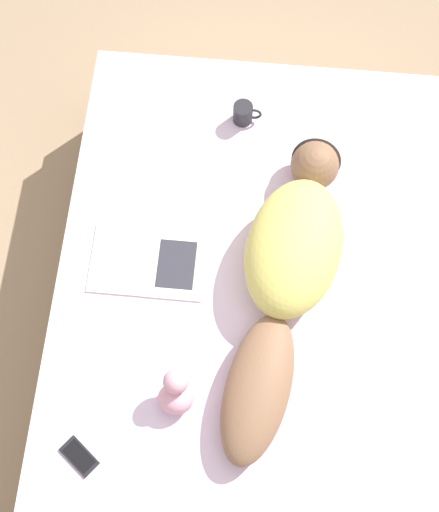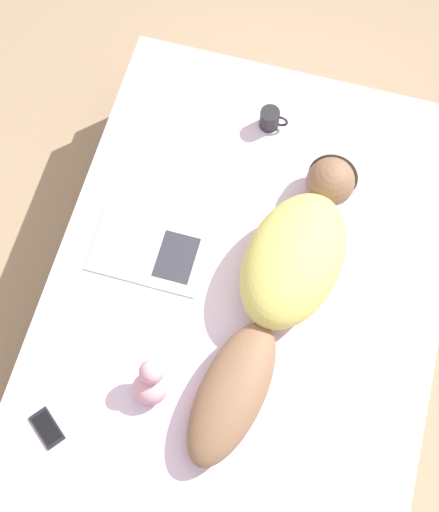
% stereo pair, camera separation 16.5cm
% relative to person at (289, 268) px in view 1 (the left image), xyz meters
% --- Properties ---
extents(ground_plane, '(12.00, 12.00, 0.00)m').
position_rel_person_xyz_m(ground_plane, '(-0.13, -0.04, -0.65)').
color(ground_plane, '#9E8466').
extents(bed, '(1.50, 2.04, 0.54)m').
position_rel_person_xyz_m(bed, '(-0.13, -0.04, -0.38)').
color(bed, beige).
rests_on(bed, ground_plane).
extents(person, '(0.47, 1.28, 0.24)m').
position_rel_person_xyz_m(person, '(0.00, 0.00, 0.00)').
color(person, brown).
rests_on(person, bed).
extents(open_magazine, '(0.43, 0.28, 0.01)m').
position_rel_person_xyz_m(open_magazine, '(-0.52, 0.01, -0.10)').
color(open_magazine, silver).
rests_on(open_magazine, bed).
extents(coffee_mug, '(0.12, 0.08, 0.09)m').
position_rel_person_xyz_m(coffee_mug, '(-0.21, 0.67, -0.06)').
color(coffee_mug, '#232328').
rests_on(coffee_mug, bed).
extents(cell_phone, '(0.15, 0.14, 0.01)m').
position_rel_person_xyz_m(cell_phone, '(-0.66, -0.71, -0.10)').
color(cell_phone, black).
rests_on(cell_phone, bed).
extents(plush_toy, '(0.12, 0.14, 0.17)m').
position_rel_person_xyz_m(plush_toy, '(-0.36, -0.48, -0.03)').
color(plush_toy, '#DB9EB2').
rests_on(plush_toy, bed).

